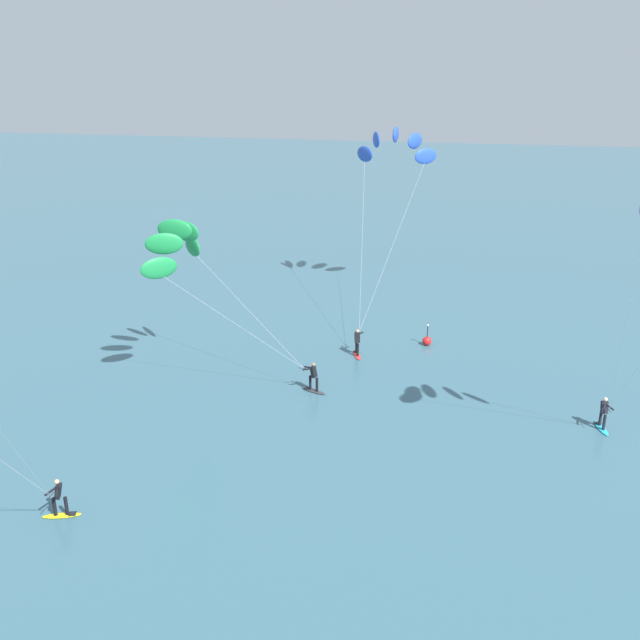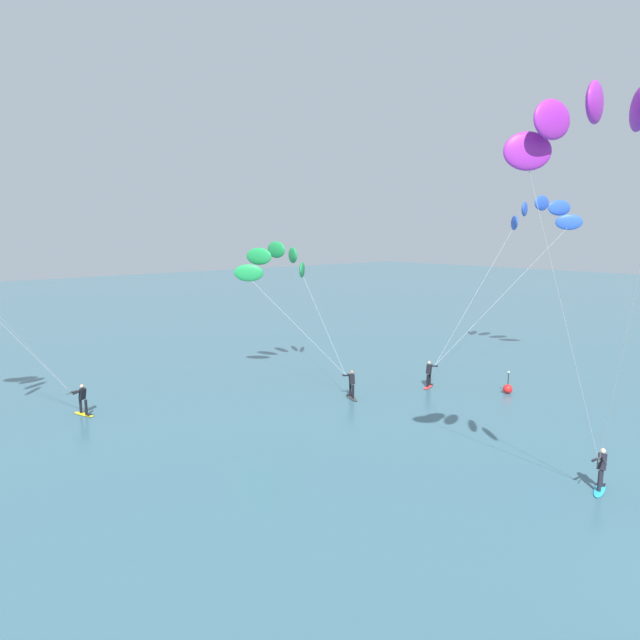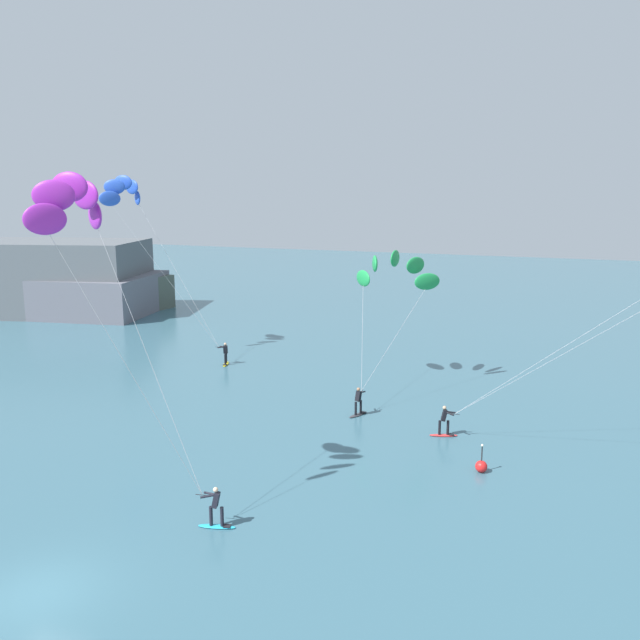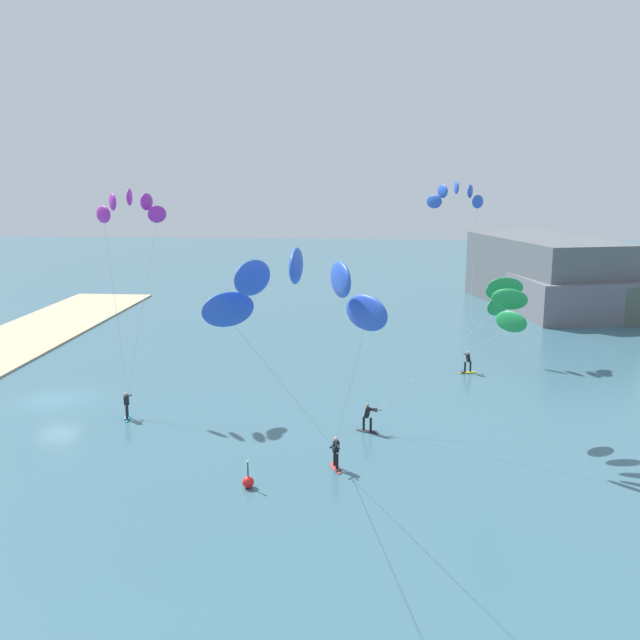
% 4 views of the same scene
% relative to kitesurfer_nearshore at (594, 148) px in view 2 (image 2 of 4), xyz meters
% --- Properties ---
extents(kitesurfer_nearshore, '(6.94, 4.57, 13.60)m').
position_rel_kitesurfer_nearshore_xyz_m(kitesurfer_nearshore, '(0.00, 0.00, 0.00)').
color(kitesurfer_nearshore, '#23ADD1').
rests_on(kitesurfer_nearshore, ground).
extents(kitesurfer_mid_water, '(13.63, 5.83, 12.27)m').
position_rel_kitesurfer_nearshore_xyz_m(kitesurfer_mid_water, '(22.75, 13.21, -1.31)').
color(kitesurfer_mid_water, red).
rests_on(kitesurfer_mid_water, ground).
extents(kitesurfer_far_out, '(5.96, 9.06, 9.03)m').
position_rel_kitesurfer_nearshore_xyz_m(kitesurfer_far_out, '(6.20, 22.42, -4.43)').
color(kitesurfer_far_out, '#333338').
rests_on(kitesurfer_far_out, ground).
extents(marker_buoy, '(0.56, 0.56, 1.38)m').
position_rel_kitesurfer_nearshore_xyz_m(marker_buoy, '(13.86, 9.84, -11.61)').
color(marker_buoy, red).
rests_on(marker_buoy, ground).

